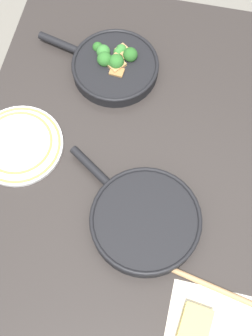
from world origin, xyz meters
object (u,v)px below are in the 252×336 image
at_px(skillet_eggs, 145,220).
at_px(wooden_spoon, 182,274).
at_px(cheese_block, 195,326).
at_px(dinner_plate_stack, 18,144).
at_px(skillet_broccoli, 114,65).

height_order(skillet_eggs, wooden_spoon, skillet_eggs).
height_order(wooden_spoon, cheese_block, cheese_block).
height_order(skillet_eggs, dinner_plate_stack, skillet_eggs).
distance_m(wooden_spoon, dinner_plate_stack, 0.59).
bearing_deg(wooden_spoon, skillet_broccoli, -50.30).
xyz_separation_m(skillet_eggs, cheese_block, (-0.24, -0.17, -0.00)).
relative_size(wooden_spoon, cheese_block, 3.65).
xyz_separation_m(skillet_eggs, wooden_spoon, (-0.12, -0.12, -0.02)).
bearing_deg(skillet_broccoli, skillet_eggs, 126.63).
xyz_separation_m(skillet_broccoli, cheese_block, (-0.71, -0.36, -0.01)).
distance_m(skillet_broccoli, dinner_plate_stack, 0.38).
height_order(skillet_broccoli, cheese_block, skillet_broccoli).
bearing_deg(skillet_broccoli, wooden_spoon, 132.74).
bearing_deg(dinner_plate_stack, skillet_eggs, -110.90).
bearing_deg(dinner_plate_stack, cheese_block, -124.39).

